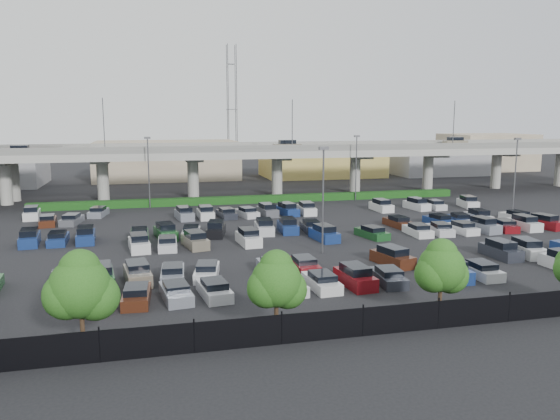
{
  "coord_description": "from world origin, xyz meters",
  "views": [
    {
      "loc": [
        -16.15,
        -56.94,
        12.9
      ],
      "look_at": [
        -0.81,
        5.99,
        2.0
      ],
      "focal_mm": 35.0,
      "sensor_mm": 36.0,
      "label": 1
    }
  ],
  "objects": [
    {
      "name": "tree_row",
      "position": [
        0.7,
        -26.53,
        3.52
      ],
      "size": [
        65.07,
        3.66,
        5.94
      ],
      "color": "#332316",
      "rests_on": "ground"
    },
    {
      "name": "overpass",
      "position": [
        -0.17,
        31.99,
        6.97
      ],
      "size": [
        150.0,
        13.0,
        15.8
      ],
      "color": "gray",
      "rests_on": "ground"
    },
    {
      "name": "ground",
      "position": [
        0.0,
        0.0,
        0.0
      ],
      "size": [
        280.0,
        280.0,
        0.0
      ],
      "primitive_type": "plane",
      "color": "black"
    },
    {
      "name": "comm_tower",
      "position": [
        4.0,
        74.0,
        15.61
      ],
      "size": [
        2.4,
        2.4,
        30.0
      ],
      "color": "#4E4F54",
      "rests_on": "ground"
    },
    {
      "name": "distant_buildings",
      "position": [
        12.38,
        61.81,
        3.74
      ],
      "size": [
        138.0,
        24.0,
        9.0
      ],
      "color": "gray",
      "rests_on": "ground"
    },
    {
      "name": "hedge",
      "position": [
        0.0,
        25.0,
        0.55
      ],
      "size": [
        66.0,
        1.6,
        1.1
      ],
      "primitive_type": "cube",
      "color": "#153E12",
      "rests_on": "ground"
    },
    {
      "name": "light_poles",
      "position": [
        -4.13,
        2.0,
        6.24
      ],
      "size": [
        66.9,
        48.38,
        10.3
      ],
      "color": "#4E4F54",
      "rests_on": "ground"
    },
    {
      "name": "parked_cars",
      "position": [
        0.17,
        -3.64,
        0.64
      ],
      "size": [
        63.17,
        41.68,
        1.67
      ],
      "color": "#716958",
      "rests_on": "ground"
    },
    {
      "name": "fence",
      "position": [
        -0.05,
        -28.0,
        0.9
      ],
      "size": [
        70.0,
        0.1,
        2.0
      ],
      "color": "black",
      "rests_on": "ground"
    }
  ]
}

